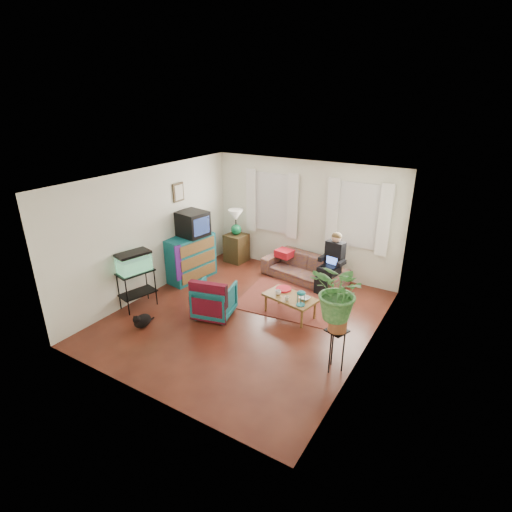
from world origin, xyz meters
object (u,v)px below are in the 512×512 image
Objects in this scene: aquarium_stand at (137,289)px; armchair at (214,298)px; coffee_table at (290,306)px; sofa at (304,264)px; side_table at (236,248)px; dresser at (190,257)px; plant_stand at (335,350)px.

armchair is at bearing 33.88° from aquarium_stand.
armchair is 1.43m from coffee_table.
armchair is at bearing -99.88° from sofa.
sofa is at bearing -3.83° from side_table.
dresser is 1.58× the size of armchair.
coffee_table is at bearing 1.52° from dresser.
dresser is (-0.34, -1.37, 0.15)m from side_table.
coffee_table is (2.35, -1.70, -0.15)m from side_table.
dresser is (-2.25, -1.24, 0.13)m from sofa.
side_table is 0.92× the size of aquarium_stand.
sofa reaches higher than side_table.
plant_stand is at bearing -47.76° from sofa.
aquarium_stand is 1.57m from armchair.
coffee_table is (2.69, -0.33, -0.30)m from dresser.
dresser is 1.58m from aquarium_stand.
armchair is at bearing -65.05° from side_table.
sofa is 1.72× the size of dresser.
plant_stand is at bearing -28.89° from coffee_table.
side_table is at bearing 142.66° from plant_stand.
armchair is (1.48, 0.52, -0.03)m from aquarium_stand.
dresser is 1.59× the size of plant_stand.
aquarium_stand is at bearing -119.76° from sofa.
side_table is at bearing 155.13° from coffee_table.
sofa is 1.92m from side_table.
armchair is at bearing 171.78° from plant_stand.
dresser is 4.24m from plant_stand.
sofa is 3.18m from plant_stand.
aquarium_stand reaches higher than side_table.
plant_stand is (1.30, -1.09, 0.15)m from coffee_table.
aquarium_stand is at bearing -177.76° from plant_stand.
coffee_table is 1.38× the size of plant_stand.
sofa is 2.58m from dresser.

